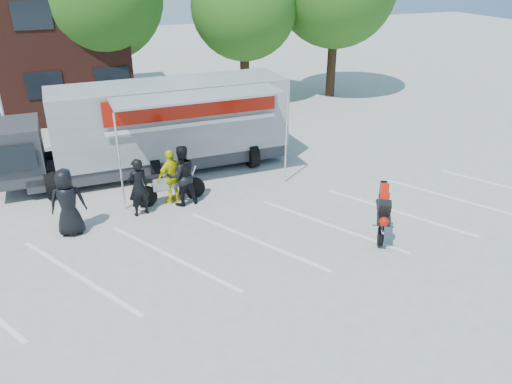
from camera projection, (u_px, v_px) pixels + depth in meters
ground at (262, 260)px, 13.23m from camera, size 100.00×100.00×0.00m
parking_bay_lines at (249, 241)px, 14.07m from camera, size 18.09×13.33×0.01m
tree_mid at (244, 7)px, 25.37m from camera, size 5.44×5.44×7.68m
transporter_truck at (162, 170)px, 18.79m from camera, size 10.28×5.08×3.25m
parked_motorcycle at (172, 202)px, 16.34m from camera, size 2.39×0.93×1.23m
stunt_bike_rider at (378, 235)px, 14.40m from camera, size 1.44×1.71×1.83m
spectator_leather_a at (68, 202)px, 14.07m from camera, size 1.02×0.70×2.00m
spectator_leather_b at (138, 187)px, 15.16m from camera, size 0.77×0.61×1.85m
spectator_leather_c at (182, 176)px, 15.79m from camera, size 1.05×0.87×1.99m
spectator_hivis at (172, 177)px, 15.95m from camera, size 1.15×0.83×1.81m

